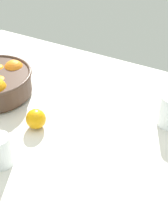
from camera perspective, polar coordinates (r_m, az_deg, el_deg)
The scene contains 3 objects.
ground_plane at distance 105.87cm, azimuth -1.92°, elevation -3.14°, with size 141.21×96.09×3.00cm, color silver.
juice_glass at distance 92.77cm, azimuth -14.63°, elevation -6.88°, with size 6.42×6.42×9.90cm.
loose_orange_1 at distance 103.68cm, azimuth -8.54°, elevation -1.23°, with size 6.52×6.52×6.52cm, color orange.
Camera 1 is at (41.26, -68.17, 68.21)cm, focal length 51.49 mm.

